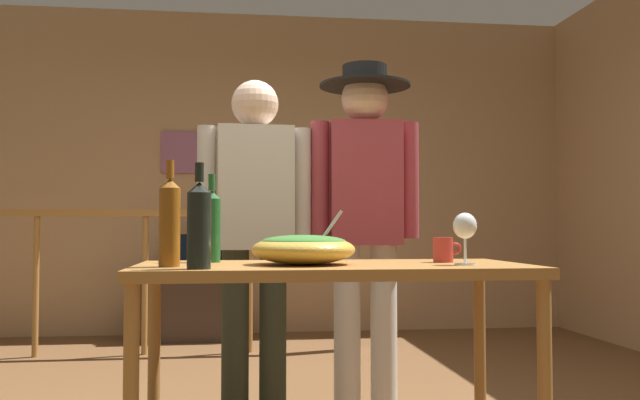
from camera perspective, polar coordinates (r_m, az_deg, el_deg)
name	(u,v)px	position (r m, az deg, el deg)	size (l,w,h in m)	color
back_wall	(270,173)	(6.15, -4.24, 2.31)	(5.53, 0.10, 2.86)	tan
framed_picture	(187,153)	(6.11, -11.15, 3.94)	(0.45, 0.03, 0.37)	#905474
stair_railing	(219,257)	(5.15, -8.54, -4.80)	(3.18, 0.10, 1.12)	#9E6B33
tv_console	(191,311)	(5.83, -10.83, -9.13)	(0.90, 0.40, 0.48)	#38281E
flat_screen_tv	(191,253)	(5.76, -10.82, -4.44)	(0.52, 0.12, 0.40)	black
serving_table	(332,286)	(2.56, 1.05, -7.26)	(1.45, 0.70, 0.80)	#9E6B33
salad_bowl	(303,248)	(2.51, -1.40, -4.05)	(0.38, 0.38, 0.20)	gold
wine_glass	(465,228)	(2.54, 12.11, -2.31)	(0.09, 0.09, 0.19)	silver
wine_bottle_amber	(170,221)	(2.42, -12.55, -1.74)	(0.07, 0.07, 0.37)	brown
wine_bottle_green	(212,225)	(2.70, -9.12, -2.09)	(0.07, 0.07, 0.35)	#1E5628
wine_bottle_dark	(199,224)	(2.27, -10.15, -1.98)	(0.08, 0.08, 0.35)	black
mug_blue	(322,250)	(2.82, 0.20, -4.20)	(0.11, 0.07, 0.09)	#3866B2
mug_red	(444,250)	(2.71, 10.37, -4.15)	(0.11, 0.08, 0.10)	#B7332D
person_standing_left	(255,220)	(3.27, -5.53, -1.73)	(0.55, 0.24, 1.65)	#2D3323
person_standing_right	(365,206)	(3.33, 3.83, -0.49)	(0.53, 0.45, 1.74)	beige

